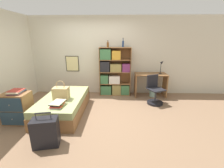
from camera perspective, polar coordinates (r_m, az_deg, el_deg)
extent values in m
plane|color=#84664C|center=(4.05, -8.91, -10.88)|extent=(14.00, 14.00, 0.00)
cube|color=beige|center=(5.25, -6.30, 10.46)|extent=(10.00, 0.06, 2.60)
cube|color=black|center=(5.41, -14.85, 7.50)|extent=(0.45, 0.02, 0.53)
cube|color=beige|center=(5.40, -14.88, 7.48)|extent=(0.41, 0.01, 0.49)
cube|color=olive|center=(4.15, -17.79, -8.55)|extent=(1.01, 1.81, 0.30)
cube|color=#9EAD70|center=(4.06, -18.07, -5.65)|extent=(0.98, 1.78, 0.16)
cube|color=olive|center=(4.90, -14.52, -3.35)|extent=(1.01, 0.04, 0.45)
cube|color=tan|center=(3.84, -18.80, -3.39)|extent=(0.36, 0.24, 0.30)
torus|color=tan|center=(3.77, -19.10, -0.36)|extent=(0.21, 0.02, 0.21)
cube|color=beige|center=(3.54, -20.12, -7.73)|extent=(0.30, 0.36, 0.01)
cube|color=silver|center=(3.51, -20.09, -7.74)|extent=(0.26, 0.37, 0.01)
cube|color=gold|center=(3.51, -19.98, -7.56)|extent=(0.27, 0.30, 0.01)
cube|color=#B2382D|center=(3.50, -20.08, -7.39)|extent=(0.24, 0.34, 0.02)
cube|color=#B2382D|center=(3.52, -19.95, -7.01)|extent=(0.26, 0.29, 0.01)
cube|color=#427A4C|center=(3.52, -20.12, -6.83)|extent=(0.29, 0.30, 0.01)
cube|color=#232328|center=(3.49, -20.13, -6.75)|extent=(0.26, 0.36, 0.01)
cube|color=beige|center=(3.49, -19.98, -6.51)|extent=(0.28, 0.38, 0.01)
cube|color=black|center=(3.06, -23.96, -16.47)|extent=(0.49, 0.36, 0.53)
cylinder|color=#2D2D33|center=(2.93, -27.07, -11.03)|extent=(0.01, 0.01, 0.12)
cylinder|color=#2D2D33|center=(2.87, -22.33, -11.03)|extent=(0.01, 0.01, 0.12)
cube|color=#2D2D33|center=(2.87, -24.87, -9.97)|extent=(0.26, 0.07, 0.02)
cube|color=olive|center=(4.11, -32.37, -7.64)|extent=(0.57, 0.42, 0.70)
cube|color=#284256|center=(4.02, -33.69, -11.01)|extent=(0.53, 0.01, 0.31)
sphere|color=#B2A893|center=(4.01, -33.79, -11.09)|extent=(0.02, 0.02, 0.02)
cube|color=#284256|center=(3.89, -34.48, -6.64)|extent=(0.53, 0.01, 0.31)
sphere|color=#B2A893|center=(3.88, -34.58, -6.71)|extent=(0.02, 0.02, 0.02)
cube|color=#7A336B|center=(4.00, -32.54, -2.77)|extent=(0.30, 0.38, 0.01)
cube|color=#99894C|center=(3.99, -32.49, -2.63)|extent=(0.27, 0.36, 0.01)
cube|color=#334C84|center=(3.99, -32.61, -2.51)|extent=(0.28, 0.34, 0.01)
cube|color=beige|center=(3.98, -32.72, -2.31)|extent=(0.28, 0.36, 0.02)
cube|color=#B2382D|center=(4.00, -32.72, -2.01)|extent=(0.29, 0.30, 0.01)
cube|color=olive|center=(5.09, -4.59, 4.71)|extent=(0.02, 0.33, 1.61)
cube|color=olive|center=(5.08, 6.92, 4.61)|extent=(0.02, 0.33, 1.61)
cube|color=olive|center=(5.22, 1.18, 5.05)|extent=(1.04, 0.01, 1.61)
cube|color=olive|center=(5.29, 1.11, -3.81)|extent=(1.00, 0.33, 0.02)
cube|color=olive|center=(5.16, 1.13, 0.30)|extent=(1.00, 0.33, 0.02)
cube|color=olive|center=(5.06, 1.16, 4.68)|extent=(1.00, 0.33, 0.02)
cube|color=olive|center=(5.00, 1.18, 9.22)|extent=(1.00, 0.33, 0.02)
cube|color=olive|center=(4.96, 1.21, 13.74)|extent=(1.00, 0.33, 0.02)
cube|color=#427A4C|center=(5.23, -2.27, -2.16)|extent=(0.36, 0.24, 0.31)
cube|color=#99894C|center=(5.21, 1.73, -2.01)|extent=(0.30, 0.24, 0.34)
cube|color=#427A4C|center=(5.22, 4.98, -2.10)|extent=(0.28, 0.24, 0.33)
cube|color=#427A4C|center=(5.12, -2.89, 1.90)|extent=(0.26, 0.24, 0.28)
cube|color=silver|center=(5.11, 0.93, 1.75)|extent=(0.36, 0.24, 0.26)
cube|color=#232328|center=(5.03, -2.70, 6.67)|extent=(0.31, 0.24, 0.34)
cube|color=#99894C|center=(5.02, 1.45, 6.22)|extent=(0.36, 0.24, 0.26)
cube|color=#7A336B|center=(5.03, 5.35, 6.20)|extent=(0.25, 0.24, 0.27)
cube|color=#427A4C|center=(4.97, -2.52, 11.21)|extent=(0.35, 0.24, 0.33)
cube|color=gold|center=(4.96, 1.62, 10.95)|extent=(0.28, 0.24, 0.29)
cylinder|color=brown|center=(4.94, -1.59, 14.69)|extent=(0.07, 0.07, 0.15)
cylinder|color=brown|center=(4.94, -1.60, 15.82)|extent=(0.03, 0.03, 0.05)
cylinder|color=#232328|center=(4.94, -1.60, 16.18)|extent=(0.03, 0.03, 0.02)
cylinder|color=navy|center=(4.99, 4.22, 14.96)|extent=(0.06, 0.06, 0.20)
cylinder|color=navy|center=(4.98, 4.25, 16.46)|extent=(0.02, 0.02, 0.06)
cylinder|color=#232328|center=(4.98, 4.26, 16.95)|extent=(0.03, 0.03, 0.02)
cube|color=olive|center=(5.10, 14.60, 3.67)|extent=(1.03, 0.53, 0.02)
cube|color=olive|center=(5.12, 8.87, -0.43)|extent=(0.03, 0.49, 0.75)
cube|color=olive|center=(5.33, 19.50, -0.51)|extent=(0.03, 0.49, 0.75)
cylinder|color=black|center=(5.19, 17.87, 3.84)|extent=(0.10, 0.10, 0.02)
cylinder|color=black|center=(5.15, 18.04, 5.77)|extent=(0.02, 0.02, 0.34)
cone|color=black|center=(5.13, 18.57, 7.88)|extent=(0.13, 0.09, 0.13)
cylinder|color=black|center=(4.71, 15.99, -6.87)|extent=(0.46, 0.46, 0.06)
cylinder|color=#333338|center=(4.64, 16.18, -4.71)|extent=(0.05, 0.05, 0.44)
cube|color=black|center=(4.56, 16.42, -1.95)|extent=(0.56, 0.56, 0.03)
cube|color=black|center=(4.65, 15.14, 1.14)|extent=(0.36, 0.19, 0.38)
cylinder|color=#99C1B2|center=(5.25, 15.19, -3.24)|extent=(0.21, 0.21, 0.25)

